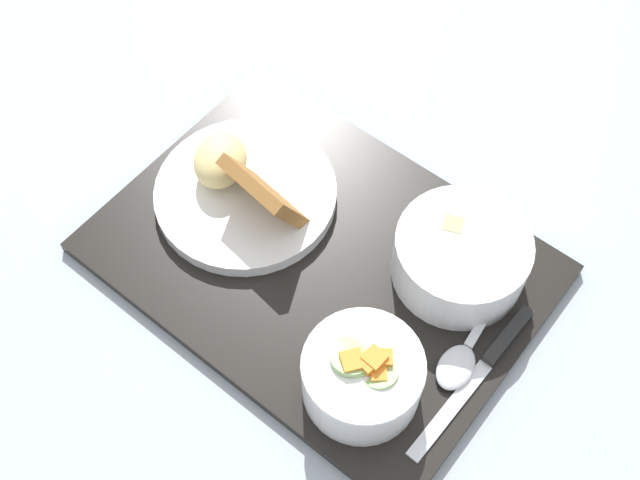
{
  "coord_description": "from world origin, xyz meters",
  "views": [
    {
      "loc": [
        -0.28,
        0.31,
        0.73
      ],
      "look_at": [
        0.0,
        0.0,
        0.04
      ],
      "focal_mm": 45.0,
      "sensor_mm": 36.0,
      "label": 1
    }
  ],
  "objects_px": {
    "plate_main": "(246,185)",
    "spoon": "(466,350)",
    "bowl_soup": "(461,255)",
    "knife": "(491,358)",
    "bowl_salad": "(362,375)"
  },
  "relations": [
    {
      "from": "plate_main",
      "to": "spoon",
      "type": "bearing_deg",
      "value": -178.22
    },
    {
      "from": "bowl_soup",
      "to": "spoon",
      "type": "bearing_deg",
      "value": 132.28
    },
    {
      "from": "plate_main",
      "to": "spoon",
      "type": "relative_size",
      "value": 1.32
    },
    {
      "from": "knife",
      "to": "spoon",
      "type": "bearing_deg",
      "value": -68.2
    },
    {
      "from": "bowl_soup",
      "to": "knife",
      "type": "height_order",
      "value": "bowl_soup"
    },
    {
      "from": "bowl_soup",
      "to": "plate_main",
      "type": "xyz_separation_m",
      "value": [
        0.23,
        0.08,
        -0.02
      ]
    },
    {
      "from": "plate_main",
      "to": "knife",
      "type": "height_order",
      "value": "plate_main"
    },
    {
      "from": "bowl_soup",
      "to": "spoon",
      "type": "xyz_separation_m",
      "value": [
        -0.06,
        0.07,
        -0.03
      ]
    },
    {
      "from": "plate_main",
      "to": "knife",
      "type": "bearing_deg",
      "value": -176.56
    },
    {
      "from": "plate_main",
      "to": "knife",
      "type": "xyz_separation_m",
      "value": [
        -0.31,
        -0.02,
        -0.01
      ]
    },
    {
      "from": "bowl_salad",
      "to": "spoon",
      "type": "bearing_deg",
      "value": -118.22
    },
    {
      "from": "bowl_salad",
      "to": "bowl_soup",
      "type": "relative_size",
      "value": 0.83
    },
    {
      "from": "bowl_salad",
      "to": "plate_main",
      "type": "bearing_deg",
      "value": -20.14
    },
    {
      "from": "knife",
      "to": "spoon",
      "type": "xyz_separation_m",
      "value": [
        0.02,
        0.01,
        0.0
      ]
    },
    {
      "from": "knife",
      "to": "spoon",
      "type": "relative_size",
      "value": 1.29
    }
  ]
}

